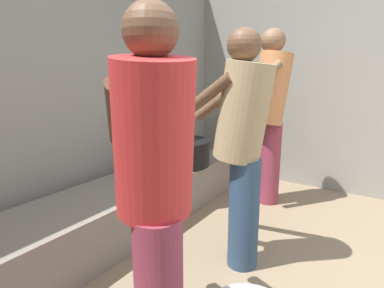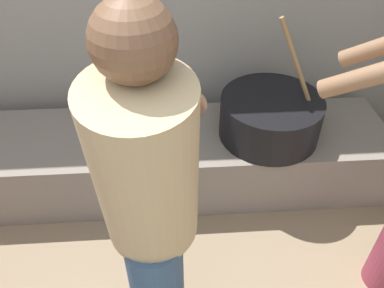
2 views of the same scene
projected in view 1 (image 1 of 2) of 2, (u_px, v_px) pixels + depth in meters
name	position (u px, v px, depth m)	size (l,w,h in m)	color
block_enclosure_rear	(23.00, 87.00, 2.26)	(5.11, 0.20, 2.34)	gray
hearth_ledge	(137.00, 202.00, 2.67)	(2.63, 0.60, 0.39)	slate
cooking_pot_main	(181.00, 152.00, 3.06)	(0.57, 0.57, 0.70)	black
cook_in_tan_shirt	(242.00, 138.00, 1.96)	(0.36, 0.66, 1.53)	navy
cook_in_orange_shirt	(270.00, 107.00, 2.94)	(0.74, 0.66, 1.67)	#8C3347
cook_in_red_shirt	(155.00, 181.00, 1.20)	(0.67, 0.69, 1.52)	#8C3347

